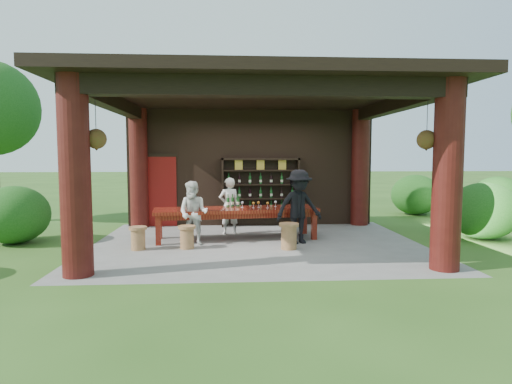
{
  "coord_description": "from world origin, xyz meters",
  "views": [
    {
      "loc": [
        -0.62,
        -9.57,
        2.0
      ],
      "look_at": [
        0.0,
        0.4,
        1.15
      ],
      "focal_mm": 30.0,
      "sensor_mm": 36.0,
      "label": 1
    }
  ],
  "objects": [
    {
      "name": "table_glasses",
      "position": [
        0.1,
        0.69,
        0.82
      ],
      "size": [
        0.88,
        0.29,
        0.15
      ],
      "color": "silver",
      "rests_on": "tasting_table"
    },
    {
      "name": "guest_man",
      "position": [
        0.95,
        0.01,
        0.84
      ],
      "size": [
        1.21,
        0.88,
        1.69
      ],
      "primitive_type": "imported",
      "rotation": [
        0.0,
        0.0,
        0.25
      ],
      "color": "black",
      "rests_on": "ground"
    },
    {
      "name": "ground",
      "position": [
        0.0,
        0.0,
        0.0
      ],
      "size": [
        90.0,
        90.0,
        0.0
      ],
      "primitive_type": "plane",
      "color": "#2D5119",
      "rests_on": "ground"
    },
    {
      "name": "shrubs",
      "position": [
        2.99,
        1.01,
        0.56
      ],
      "size": [
        15.22,
        8.58,
        1.36
      ],
      "color": "#194C14",
      "rests_on": "ground"
    },
    {
      "name": "guest_woman",
      "position": [
        -1.43,
        0.0,
        0.72
      ],
      "size": [
        0.83,
        0.73,
        1.43
      ],
      "primitive_type": "imported",
      "rotation": [
        0.0,
        0.0,
        -0.32
      ],
      "color": "silver",
      "rests_on": "ground"
    },
    {
      "name": "table_bottles",
      "position": [
        -0.54,
        0.92,
        0.9
      ],
      "size": [
        0.32,
        0.17,
        0.31
      ],
      "color": "#194C1E",
      "rests_on": "tasting_table"
    },
    {
      "name": "stool_far_left",
      "position": [
        -2.57,
        -0.46,
        0.26
      ],
      "size": [
        0.38,
        0.38,
        0.5
      ],
      "rotation": [
        0.0,
        0.0,
        -0.16
      ],
      "color": "brown",
      "rests_on": "ground"
    },
    {
      "name": "napkin_basket",
      "position": [
        -1.59,
        0.42,
        0.82
      ],
      "size": [
        0.28,
        0.21,
        0.14
      ],
      "primitive_type": "cube",
      "rotation": [
        0.0,
        0.0,
        0.12
      ],
      "color": "#BF6672",
      "rests_on": "tasting_table"
    },
    {
      "name": "stool_near_right",
      "position": [
        0.64,
        -0.6,
        0.3
      ],
      "size": [
        0.43,
        0.43,
        0.56
      ],
      "rotation": [
        0.0,
        0.0,
        0.43
      ],
      "color": "brown",
      "rests_on": "ground"
    },
    {
      "name": "stool_near_left",
      "position": [
        -1.54,
        -0.41,
        0.26
      ],
      "size": [
        0.38,
        0.38,
        0.5
      ],
      "rotation": [
        0.0,
        0.0,
        -0.29
      ],
      "color": "brown",
      "rests_on": "ground"
    },
    {
      "name": "host",
      "position": [
        -0.63,
        1.29,
        0.72
      ],
      "size": [
        0.6,
        0.48,
        1.45
      ],
      "primitive_type": "imported",
      "rotation": [
        0.0,
        0.0,
        3.42
      ],
      "color": "silver",
      "rests_on": "ground"
    },
    {
      "name": "tasting_table",
      "position": [
        -0.46,
        0.6,
        0.64
      ],
      "size": [
        3.97,
        1.46,
        0.75
      ],
      "rotation": [
        0.0,
        0.0,
        0.12
      ],
      "color": "#5B120D",
      "rests_on": "ground"
    },
    {
      "name": "pavilion",
      "position": [
        -0.01,
        0.43,
        2.13
      ],
      "size": [
        7.5,
        6.0,
        3.6
      ],
      "color": "slate",
      "rests_on": "ground"
    },
    {
      "name": "trees",
      "position": [
        3.84,
        1.18,
        3.37
      ],
      "size": [
        20.45,
        10.11,
        4.8
      ],
      "color": "#3F2819",
      "rests_on": "ground"
    },
    {
      "name": "wine_shelf",
      "position": [
        0.26,
        2.45,
        0.98
      ],
      "size": [
        2.2,
        0.33,
        1.94
      ],
      "color": "black",
      "rests_on": "ground"
    }
  ]
}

